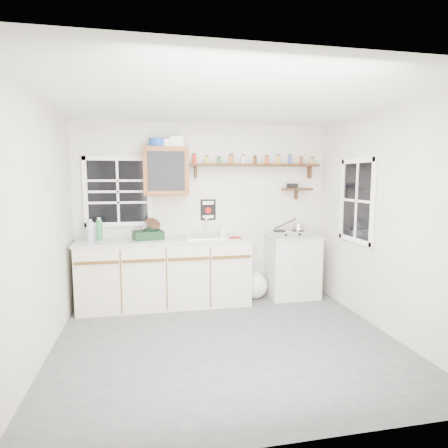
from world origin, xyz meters
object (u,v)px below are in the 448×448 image
at_px(upper_cabinet, 166,171).
at_px(hotplate, 289,233).
at_px(main_cabinet, 166,272).
at_px(right_cabinet, 292,266).
at_px(spice_shelf, 255,164).
at_px(dish_rack, 149,232).

height_order(upper_cabinet, hotplate, upper_cabinet).
bearing_deg(main_cabinet, right_cabinet, 0.79).
bearing_deg(main_cabinet, hotplate, 0.18).
relative_size(right_cabinet, spice_shelf, 0.48).
height_order(right_cabinet, spice_shelf, spice_shelf).
bearing_deg(right_cabinet, upper_cabinet, 176.24).
distance_m(main_cabinet, spice_shelf, 1.97).
xyz_separation_m(right_cabinet, spice_shelf, (-0.53, 0.19, 1.47)).
height_order(right_cabinet, hotplate, hotplate).
bearing_deg(dish_rack, main_cabinet, -19.75).
bearing_deg(main_cabinet, spice_shelf, 9.29).
relative_size(dish_rack, hotplate, 0.73).
relative_size(main_cabinet, hotplate, 3.88).
height_order(upper_cabinet, dish_rack, upper_cabinet).
relative_size(right_cabinet, hotplate, 1.53).
distance_m(dish_rack, hotplate, 1.97).
distance_m(main_cabinet, dish_rack, 0.59).
height_order(spice_shelf, dish_rack, spice_shelf).
relative_size(upper_cabinet, dish_rack, 1.51).
bearing_deg(right_cabinet, main_cabinet, -179.21).
bearing_deg(spice_shelf, hotplate, -24.27).
xyz_separation_m(main_cabinet, spice_shelf, (1.30, 0.21, 1.47)).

